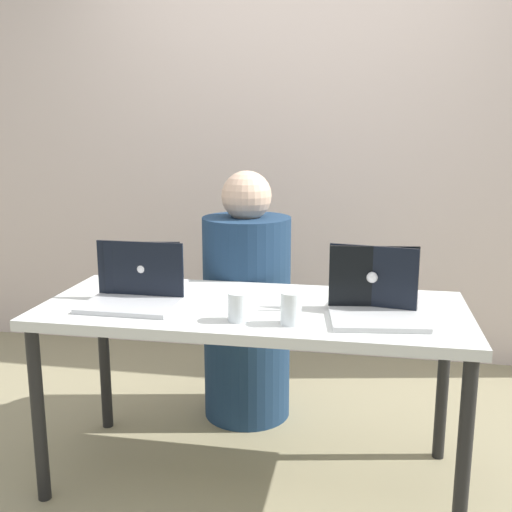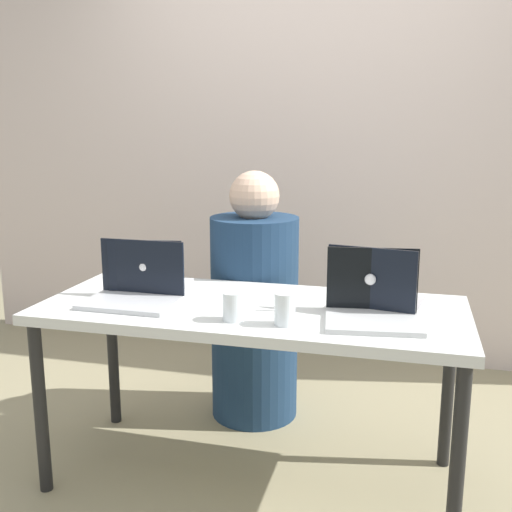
{
  "view_description": "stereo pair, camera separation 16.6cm",
  "coord_description": "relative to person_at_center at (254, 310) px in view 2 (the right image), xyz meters",
  "views": [
    {
      "loc": [
        0.41,
        -2.18,
        1.4
      ],
      "look_at": [
        0.0,
        0.07,
        0.91
      ],
      "focal_mm": 42.0,
      "sensor_mm": 36.0,
      "label": 1
    },
    {
      "loc": [
        0.57,
        -2.14,
        1.4
      ],
      "look_at": [
        0.0,
        0.07,
        0.91
      ],
      "focal_mm": 42.0,
      "sensor_mm": 36.0,
      "label": 2
    }
  ],
  "objects": [
    {
      "name": "ground_plane",
      "position": [
        0.13,
        -0.55,
        -0.54
      ],
      "size": [
        12.0,
        12.0,
        0.0
      ],
      "primitive_type": "plane",
      "color": "gray"
    },
    {
      "name": "back_wall",
      "position": [
        0.13,
        0.93,
        0.71
      ],
      "size": [
        4.5,
        0.1,
        2.49
      ],
      "primitive_type": "cube",
      "color": "beige",
      "rests_on": "ground"
    },
    {
      "name": "desk",
      "position": [
        0.13,
        -0.55,
        0.13
      ],
      "size": [
        1.63,
        0.68,
        0.73
      ],
      "color": "silver",
      "rests_on": "ground"
    },
    {
      "name": "person_at_center",
      "position": [
        0.0,
        0.0,
        0.0
      ],
      "size": [
        0.5,
        0.5,
        1.21
      ],
      "rotation": [
        0.0,
        0.0,
        3.36
      ],
      "color": "navy",
      "rests_on": "ground"
    },
    {
      "name": "laptop_back_left",
      "position": [
        -0.33,
        -0.46,
        0.25
      ],
      "size": [
        0.34,
        0.29,
        0.23
      ],
      "rotation": [
        0.0,
        0.0,
        3.31
      ],
      "color": "silver",
      "rests_on": "desk"
    },
    {
      "name": "laptop_front_right",
      "position": [
        0.6,
        -0.63,
        0.25
      ],
      "size": [
        0.36,
        0.31,
        0.25
      ],
      "rotation": [
        0.0,
        0.0,
        0.13
      ],
      "color": "silver",
      "rests_on": "desk"
    },
    {
      "name": "laptop_front_left",
      "position": [
        -0.32,
        -0.63,
        0.25
      ],
      "size": [
        0.36,
        0.28,
        0.23
      ],
      "rotation": [
        0.0,
        0.0,
        -0.01
      ],
      "color": "silver",
      "rests_on": "desk"
    },
    {
      "name": "laptop_back_right",
      "position": [
        0.6,
        -0.46,
        0.25
      ],
      "size": [
        0.37,
        0.31,
        0.25
      ],
      "rotation": [
        0.0,
        0.0,
        2.97
      ],
      "color": "#B3B1B6",
      "rests_on": "desk"
    },
    {
      "name": "water_glass_right",
      "position": [
        0.31,
        -0.75,
        0.25
      ],
      "size": [
        0.07,
        0.07,
        0.11
      ],
      "color": "white",
      "rests_on": "desk"
    },
    {
      "name": "water_glass_center",
      "position": [
        0.12,
        -0.75,
        0.24
      ],
      "size": [
        0.07,
        0.07,
        0.1
      ],
      "color": "white",
      "rests_on": "desk"
    }
  ]
}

